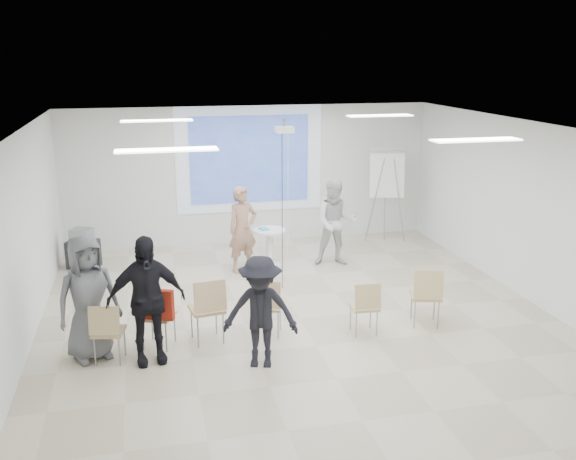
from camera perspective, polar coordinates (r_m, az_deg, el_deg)
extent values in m
cube|color=beige|center=(10.29, 1.02, -8.16)|extent=(8.00, 9.00, 0.10)
cube|color=white|center=(9.48, 1.11, 9.27)|extent=(8.00, 9.00, 0.10)
cube|color=silver|center=(14.12, -3.45, 4.93)|extent=(8.00, 0.10, 3.00)
cube|color=silver|center=(9.65, -22.96, -1.24)|extent=(0.10, 9.00, 3.00)
cube|color=silver|center=(11.43, 21.18, 1.39)|extent=(0.10, 9.00, 3.00)
cube|color=silver|center=(14.00, -3.43, 6.29)|extent=(3.20, 0.01, 2.30)
cube|color=#3353AE|center=(13.98, -3.42, 6.28)|extent=(2.60, 0.01, 1.90)
cylinder|color=white|center=(12.66, -1.65, -3.19)|extent=(0.59, 0.59, 0.05)
cylinder|color=white|center=(12.55, -1.67, -1.69)|extent=(0.16, 0.16, 0.69)
cylinder|color=white|center=(12.45, -1.68, -0.05)|extent=(0.80, 0.80, 0.04)
cube|color=white|center=(12.44, -1.39, 0.06)|extent=(0.26, 0.23, 0.01)
cube|color=#439ECA|center=(12.45, -2.17, 0.13)|extent=(0.21, 0.25, 0.02)
imported|color=tan|center=(12.21, -4.06, 0.55)|extent=(0.80, 0.67, 1.88)
imported|color=silver|center=(12.60, 4.27, 1.09)|extent=(1.06, 0.92, 1.91)
cube|color=white|center=(12.40, -3.44, 2.22)|extent=(0.07, 0.12, 0.04)
cube|color=white|center=(12.71, 3.19, 2.77)|extent=(0.06, 0.12, 0.04)
cube|color=tan|center=(9.11, -15.64, -8.68)|extent=(0.48, 0.48, 0.04)
cube|color=tan|center=(8.85, -16.05, -7.76)|extent=(0.41, 0.16, 0.39)
cylinder|color=gray|center=(9.10, -16.80, -10.34)|extent=(0.02, 0.02, 0.42)
cylinder|color=gray|center=(9.02, -14.76, -10.42)|extent=(0.02, 0.02, 0.42)
cylinder|color=gray|center=(9.39, -16.28, -9.48)|extent=(0.02, 0.02, 0.42)
cylinder|color=#94979D|center=(9.31, -14.31, -9.55)|extent=(0.02, 0.02, 0.42)
cube|color=tan|center=(9.39, -11.47, -7.49)|extent=(0.56, 0.56, 0.04)
cube|color=tan|center=(9.12, -12.02, -6.49)|extent=(0.43, 0.25, 0.41)
cylinder|color=gray|center=(9.40, -12.78, -9.11)|extent=(0.03, 0.03, 0.45)
cylinder|color=gray|center=(9.27, -10.77, -9.33)|extent=(0.03, 0.03, 0.45)
cylinder|color=gray|center=(9.69, -11.98, -8.29)|extent=(0.03, 0.03, 0.45)
cylinder|color=#95989D|center=(9.57, -10.03, -8.49)|extent=(0.03, 0.03, 0.45)
cube|color=tan|center=(9.42, -7.23, -6.99)|extent=(0.53, 0.53, 0.04)
cube|color=tan|center=(9.12, -6.93, -5.88)|extent=(0.47, 0.17, 0.44)
cylinder|color=gray|center=(9.31, -8.00, -8.99)|extent=(0.03, 0.03, 0.48)
cylinder|color=#919399|center=(9.39, -5.77, -8.68)|extent=(0.03, 0.03, 0.48)
cylinder|color=gray|center=(9.64, -8.56, -8.12)|extent=(0.03, 0.03, 0.48)
cylinder|color=#93969B|center=(9.72, -6.40, -7.83)|extent=(0.03, 0.03, 0.48)
cube|color=tan|center=(9.58, -1.81, -6.76)|extent=(0.53, 0.53, 0.04)
cube|color=tan|center=(9.30, -1.95, -5.80)|extent=(0.43, 0.21, 0.40)
cylinder|color=gray|center=(9.53, -2.93, -8.39)|extent=(0.03, 0.03, 0.44)
cylinder|color=gray|center=(9.50, -0.88, -8.46)|extent=(0.03, 0.03, 0.44)
cylinder|color=gray|center=(9.84, -2.68, -7.59)|extent=(0.03, 0.03, 0.44)
cylinder|color=#92959A|center=(9.81, -0.70, -7.66)|extent=(0.03, 0.03, 0.44)
cube|color=tan|center=(9.69, 6.76, -6.80)|extent=(0.41, 0.41, 0.04)
cube|color=tan|center=(9.44, 7.13, -5.91)|extent=(0.39, 0.10, 0.37)
cylinder|color=gray|center=(9.59, 6.08, -8.41)|extent=(0.02, 0.02, 0.41)
cylinder|color=gray|center=(9.68, 7.90, -8.24)|extent=(0.02, 0.02, 0.41)
cylinder|color=gray|center=(9.87, 5.57, -7.68)|extent=(0.02, 0.02, 0.41)
cylinder|color=gray|center=(9.96, 7.34, -7.53)|extent=(0.02, 0.02, 0.41)
cube|color=tan|center=(10.13, 12.13, -5.73)|extent=(0.54, 0.54, 0.04)
cube|color=tan|center=(9.84, 12.40, -4.74)|extent=(0.45, 0.21, 0.42)
cylinder|color=#94979D|center=(10.03, 11.20, -7.38)|extent=(0.03, 0.03, 0.46)
cylinder|color=gray|center=(10.09, 13.21, -7.36)|extent=(0.03, 0.03, 0.46)
cylinder|color=gray|center=(10.35, 10.92, -6.62)|extent=(0.03, 0.03, 0.46)
cylinder|color=gray|center=(10.41, 12.87, -6.61)|extent=(0.03, 0.03, 0.46)
cube|color=#A22413|center=(9.09, -11.50, -6.51)|extent=(0.45, 0.27, 0.43)
imported|color=black|center=(9.42, -7.25, -6.74)|extent=(0.40, 0.32, 0.03)
imported|color=black|center=(8.75, -12.55, -5.30)|extent=(1.28, 0.87, 2.05)
imported|color=black|center=(8.50, -2.47, -6.65)|extent=(1.26, 0.91, 1.74)
imported|color=slate|center=(9.08, -17.42, -5.16)|extent=(1.13, 0.96, 1.96)
cylinder|color=gray|center=(14.13, 7.71, 2.59)|extent=(0.31, 0.30, 1.89)
cylinder|color=#96999E|center=(14.20, 9.85, 2.58)|extent=(0.40, 0.15, 1.89)
cylinder|color=gray|center=(14.49, 8.59, 2.89)|extent=(0.12, 0.42, 1.89)
cube|color=white|center=(14.17, 8.81, 5.02)|extent=(0.78, 0.39, 1.06)
cube|color=gray|center=(14.13, 8.86, 6.97)|extent=(0.76, 0.24, 0.07)
cube|color=black|center=(13.08, -17.73, -2.05)|extent=(0.67, 0.62, 0.54)
cube|color=gray|center=(12.98, -17.87, -0.40)|extent=(0.48, 0.45, 0.24)
cylinder|color=black|center=(13.13, -18.80, -3.31)|extent=(0.09, 0.09, 0.07)
cylinder|color=black|center=(12.93, -17.12, -3.47)|extent=(0.09, 0.09, 0.07)
cylinder|color=black|center=(13.40, -18.12, -2.89)|extent=(0.09, 0.09, 0.07)
cylinder|color=black|center=(13.20, -16.47, -3.03)|extent=(0.09, 0.09, 0.07)
cube|color=white|center=(10.98, -0.32, 8.91)|extent=(0.30, 0.25, 0.10)
cylinder|color=gray|center=(10.97, -0.32, 9.48)|extent=(0.04, 0.04, 0.14)
cylinder|color=black|center=(11.15, -0.52, 1.51)|extent=(0.01, 0.01, 2.77)
cylinder|color=white|center=(11.15, 0.00, 1.51)|extent=(0.01, 0.01, 2.77)
cube|color=white|center=(11.20, -11.59, 9.50)|extent=(1.20, 0.30, 0.02)
cube|color=white|center=(12.00, 8.16, 10.03)|extent=(1.20, 0.30, 0.02)
cube|color=white|center=(7.73, -10.74, 7.01)|extent=(1.20, 0.30, 0.02)
cube|color=white|center=(8.84, 16.36, 7.69)|extent=(1.20, 0.30, 0.02)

